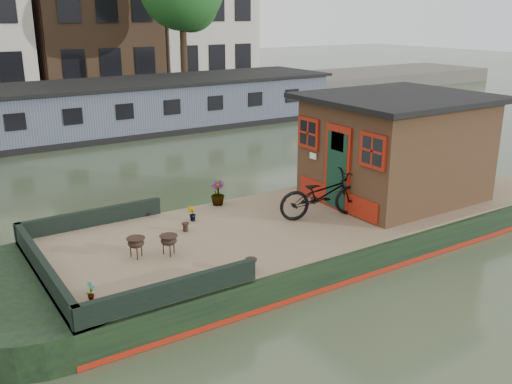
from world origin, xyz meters
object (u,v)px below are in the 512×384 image
cabin (396,146)px  brazier_rear (169,245)px  bicycle (322,195)px  brazier_front (136,248)px

cabin → brazier_rear: cabin is taller
bicycle → brazier_rear: bicycle is taller
bicycle → brazier_front: 4.15m
brazier_rear → cabin: bearing=2.8°
brazier_front → cabin: bearing=0.7°
bicycle → brazier_front: (-4.14, 0.14, -0.31)m
brazier_front → brazier_rear: bearing=-21.4°
bicycle → brazier_rear: bearing=105.3°
cabin → brazier_front: (-6.50, -0.08, -1.04)m
cabin → brazier_front: cabin is taller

